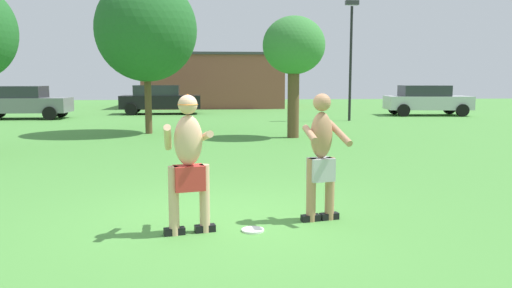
% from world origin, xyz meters
% --- Properties ---
extents(ground_plane, '(80.00, 80.00, 0.00)m').
position_xyz_m(ground_plane, '(0.00, 0.00, 0.00)').
color(ground_plane, '#4C8E3D').
extents(player_with_cap, '(0.66, 0.70, 1.76)m').
position_xyz_m(player_with_cap, '(-0.39, -0.51, 0.97)').
color(player_with_cap, black).
rests_on(player_with_cap, ground_plane).
extents(player_in_gray, '(0.63, 0.70, 1.74)m').
position_xyz_m(player_in_gray, '(1.38, -0.08, 0.92)').
color(player_in_gray, black).
rests_on(player_in_gray, ground_plane).
extents(frisbee, '(0.29, 0.29, 0.03)m').
position_xyz_m(frisbee, '(0.42, -0.49, 0.01)').
color(frisbee, white).
rests_on(frisbee, ground_plane).
extents(car_silver_near_post, '(4.45, 2.36, 1.58)m').
position_xyz_m(car_silver_near_post, '(11.12, 19.04, 0.82)').
color(car_silver_near_post, silver).
rests_on(car_silver_near_post, ground_plane).
extents(car_black_mid_lot, '(4.34, 2.11, 1.58)m').
position_xyz_m(car_black_mid_lot, '(-3.03, 21.23, 0.82)').
color(car_black_mid_lot, black).
rests_on(car_black_mid_lot, ground_plane).
extents(car_gray_far_end, '(4.31, 2.04, 1.58)m').
position_xyz_m(car_gray_far_end, '(-9.31, 18.36, 0.82)').
color(car_gray_far_end, slate).
rests_on(car_gray_far_end, ground_plane).
extents(lamp_post, '(0.60, 0.24, 5.42)m').
position_xyz_m(lamp_post, '(6.16, 16.04, 3.35)').
color(lamp_post, black).
rests_on(lamp_post, ground_plane).
extents(outbuilding_behind_lot, '(9.45, 6.74, 3.60)m').
position_xyz_m(outbuilding_behind_lot, '(-0.10, 28.43, 1.80)').
color(outbuilding_behind_lot, brown).
rests_on(outbuilding_behind_lot, ground_plane).
extents(tree_left_field, '(3.50, 3.50, 5.40)m').
position_xyz_m(tree_left_field, '(-2.39, 11.27, 3.61)').
color(tree_left_field, brown).
rests_on(tree_left_field, ground_plane).
extents(tree_right_field, '(2.03, 2.03, 3.95)m').
position_xyz_m(tree_right_field, '(2.53, 9.65, 2.93)').
color(tree_right_field, brown).
rests_on(tree_right_field, ground_plane).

